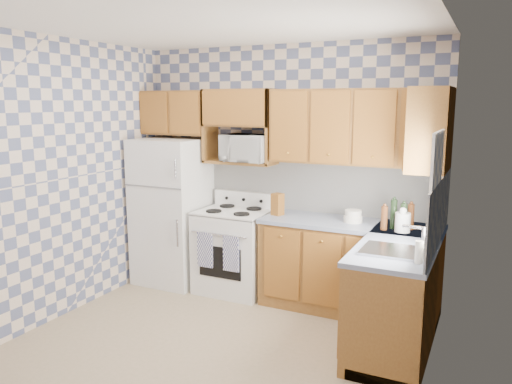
% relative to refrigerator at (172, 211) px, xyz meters
% --- Properties ---
extents(floor, '(3.40, 3.40, 0.00)m').
position_rel_refrigerator_xyz_m(floor, '(1.27, -1.25, -0.84)').
color(floor, '#897959').
rests_on(floor, ground).
extents(back_wall, '(3.40, 0.02, 2.70)m').
position_rel_refrigerator_xyz_m(back_wall, '(1.27, 0.35, 0.51)').
color(back_wall, slate).
rests_on(back_wall, ground).
extents(right_wall, '(0.02, 3.20, 2.70)m').
position_rel_refrigerator_xyz_m(right_wall, '(2.97, -1.25, 0.51)').
color(right_wall, slate).
rests_on(right_wall, ground).
extents(backsplash_back, '(2.60, 0.02, 0.56)m').
position_rel_refrigerator_xyz_m(backsplash_back, '(1.68, 0.34, 0.36)').
color(backsplash_back, silver).
rests_on(backsplash_back, back_wall).
extents(backsplash_right, '(0.02, 1.60, 0.56)m').
position_rel_refrigerator_xyz_m(backsplash_right, '(2.96, -0.45, 0.36)').
color(backsplash_right, silver).
rests_on(backsplash_right, right_wall).
extents(refrigerator, '(0.75, 0.70, 1.68)m').
position_rel_refrigerator_xyz_m(refrigerator, '(0.00, 0.00, 0.00)').
color(refrigerator, white).
rests_on(refrigerator, floor).
extents(stove_body, '(0.76, 0.65, 0.90)m').
position_rel_refrigerator_xyz_m(stove_body, '(0.80, 0.03, -0.39)').
color(stove_body, white).
rests_on(stove_body, floor).
extents(cooktop, '(0.76, 0.65, 0.02)m').
position_rel_refrigerator_xyz_m(cooktop, '(0.80, 0.03, 0.07)').
color(cooktop, silver).
rests_on(cooktop, stove_body).
extents(backguard, '(0.76, 0.08, 0.17)m').
position_rel_refrigerator_xyz_m(backguard, '(0.80, 0.30, 0.16)').
color(backguard, white).
rests_on(backguard, cooktop).
extents(dish_towel_left, '(0.18, 0.02, 0.38)m').
position_rel_refrigerator_xyz_m(dish_towel_left, '(0.64, -0.32, -0.30)').
color(dish_towel_left, navy).
rests_on(dish_towel_left, stove_body).
extents(dish_towel_right, '(0.18, 0.02, 0.38)m').
position_rel_refrigerator_xyz_m(dish_towel_right, '(0.95, -0.32, -0.30)').
color(dish_towel_right, navy).
rests_on(dish_towel_right, stove_body).
extents(base_cabinets_back, '(1.75, 0.60, 0.88)m').
position_rel_refrigerator_xyz_m(base_cabinets_back, '(2.10, 0.05, -0.40)').
color(base_cabinets_back, brown).
rests_on(base_cabinets_back, floor).
extents(base_cabinets_right, '(0.60, 1.60, 0.88)m').
position_rel_refrigerator_xyz_m(base_cabinets_right, '(2.67, -0.45, -0.40)').
color(base_cabinets_right, brown).
rests_on(base_cabinets_right, floor).
extents(countertop_back, '(1.77, 0.63, 0.04)m').
position_rel_refrigerator_xyz_m(countertop_back, '(2.10, 0.05, 0.06)').
color(countertop_back, slate).
rests_on(countertop_back, base_cabinets_back).
extents(countertop_right, '(0.63, 1.60, 0.04)m').
position_rel_refrigerator_xyz_m(countertop_right, '(2.67, -0.45, 0.06)').
color(countertop_right, slate).
rests_on(countertop_right, base_cabinets_right).
extents(upper_cabinets_back, '(1.75, 0.33, 0.74)m').
position_rel_refrigerator_xyz_m(upper_cabinets_back, '(2.10, 0.19, 1.01)').
color(upper_cabinets_back, brown).
rests_on(upper_cabinets_back, back_wall).
extents(upper_cabinets_fridge, '(0.82, 0.33, 0.50)m').
position_rel_refrigerator_xyz_m(upper_cabinets_fridge, '(-0.02, 0.19, 1.13)').
color(upper_cabinets_fridge, brown).
rests_on(upper_cabinets_fridge, back_wall).
extents(upper_cabinets_right, '(0.33, 0.70, 0.74)m').
position_rel_refrigerator_xyz_m(upper_cabinets_right, '(2.81, 0.00, 1.01)').
color(upper_cabinets_right, brown).
rests_on(upper_cabinets_right, right_wall).
extents(microwave_shelf, '(0.80, 0.33, 0.03)m').
position_rel_refrigerator_xyz_m(microwave_shelf, '(0.80, 0.19, 0.60)').
color(microwave_shelf, brown).
rests_on(microwave_shelf, back_wall).
extents(microwave, '(0.55, 0.39, 0.30)m').
position_rel_refrigerator_xyz_m(microwave, '(0.91, 0.15, 0.76)').
color(microwave, white).
rests_on(microwave, microwave_shelf).
extents(sink, '(0.48, 0.40, 0.03)m').
position_rel_refrigerator_xyz_m(sink, '(2.67, -0.80, 0.09)').
color(sink, '#B7B7BC').
rests_on(sink, countertop_right).
extents(window, '(0.02, 0.66, 0.86)m').
position_rel_refrigerator_xyz_m(window, '(2.96, -0.80, 0.61)').
color(window, white).
rests_on(window, right_wall).
extents(bottle_0, '(0.06, 0.06, 0.28)m').
position_rel_refrigerator_xyz_m(bottle_0, '(2.53, -0.04, 0.22)').
color(bottle_0, black).
rests_on(bottle_0, countertop_back).
extents(bottle_1, '(0.06, 0.06, 0.26)m').
position_rel_refrigerator_xyz_m(bottle_1, '(2.63, -0.10, 0.21)').
color(bottle_1, black).
rests_on(bottle_1, countertop_back).
extents(bottle_2, '(0.06, 0.06, 0.24)m').
position_rel_refrigerator_xyz_m(bottle_2, '(2.68, 0.00, 0.20)').
color(bottle_2, '#502B14').
rests_on(bottle_2, countertop_back).
extents(bottle_3, '(0.06, 0.06, 0.22)m').
position_rel_refrigerator_xyz_m(bottle_3, '(2.46, -0.12, 0.19)').
color(bottle_3, '#502B14').
rests_on(bottle_3, countertop_back).
extents(knife_block, '(0.13, 0.13, 0.23)m').
position_rel_refrigerator_xyz_m(knife_block, '(1.32, 0.02, 0.20)').
color(knife_block, brown).
rests_on(knife_block, countertop_back).
extents(electric_kettle, '(0.14, 0.14, 0.18)m').
position_rel_refrigerator_xyz_m(electric_kettle, '(2.63, -0.12, 0.17)').
color(electric_kettle, white).
rests_on(electric_kettle, countertop_back).
extents(food_containers, '(0.18, 0.18, 0.12)m').
position_rel_refrigerator_xyz_m(food_containers, '(2.12, 0.05, 0.14)').
color(food_containers, silver).
rests_on(food_containers, countertop_back).
extents(soap_bottle, '(0.06, 0.06, 0.17)m').
position_rel_refrigerator_xyz_m(soap_bottle, '(2.89, -1.00, 0.17)').
color(soap_bottle, silver).
rests_on(soap_bottle, countertop_right).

